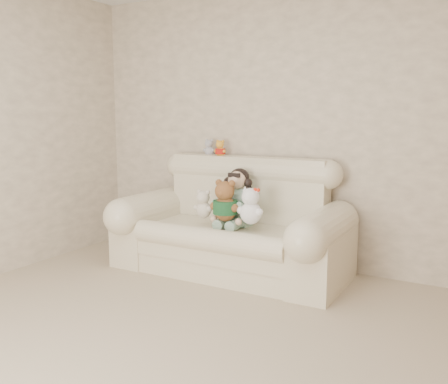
% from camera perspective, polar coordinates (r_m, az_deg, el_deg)
% --- Properties ---
extents(wall_back, '(4.50, 0.00, 4.50)m').
position_cam_1_polar(wall_back, '(4.57, 9.18, 7.39)').
color(wall_back, beige).
rests_on(wall_back, ground).
extents(sofa, '(2.10, 0.95, 1.03)m').
position_cam_1_polar(sofa, '(4.41, 0.64, -2.84)').
color(sofa, beige).
rests_on(sofa, floor).
extents(seated_child, '(0.35, 0.41, 0.53)m').
position_cam_1_polar(seated_child, '(4.43, 1.57, -0.55)').
color(seated_child, '#2F7C55').
rests_on(seated_child, sofa).
extents(brown_teddy, '(0.31, 0.26, 0.43)m').
position_cam_1_polar(brown_teddy, '(4.26, 0.15, -0.54)').
color(brown_teddy, brown).
rests_on(brown_teddy, sofa).
extents(white_cat, '(0.29, 0.25, 0.38)m').
position_cam_1_polar(white_cat, '(4.15, 3.16, -1.17)').
color(white_cat, white).
rests_on(white_cat, sofa).
extents(cream_teddy, '(0.24, 0.21, 0.30)m').
position_cam_1_polar(cream_teddy, '(4.39, -2.39, -1.08)').
color(cream_teddy, silver).
rests_on(cream_teddy, sofa).
extents(yellow_mini_bear, '(0.15, 0.13, 0.20)m').
position_cam_1_polar(yellow_mini_bear, '(4.79, -0.43, 5.27)').
color(yellow_mini_bear, yellow).
rests_on(yellow_mini_bear, sofa).
extents(grey_mini_plush, '(0.14, 0.11, 0.20)m').
position_cam_1_polar(grey_mini_plush, '(4.89, -1.72, 5.36)').
color(grey_mini_plush, '#B0B0B7').
rests_on(grey_mini_plush, sofa).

